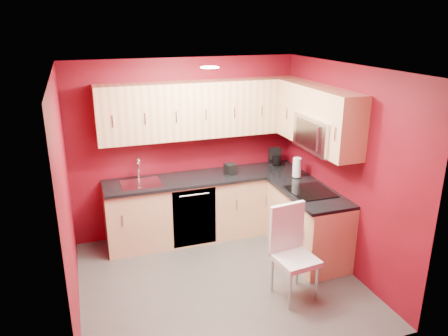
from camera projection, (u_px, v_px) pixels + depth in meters
floor at (219, 281)px, 5.23m from camera, size 3.20×3.20×0.00m
ceiling at (218, 69)px, 4.42m from camera, size 3.20×3.20×0.00m
wall_back at (186, 148)px, 6.17m from camera, size 3.20×0.00×3.20m
wall_front at (278, 247)px, 3.48m from camera, size 3.20×0.00×3.20m
wall_left at (66, 202)px, 4.34m from camera, size 0.00×3.00×3.00m
wall_right at (343, 169)px, 5.32m from camera, size 0.00×3.00×3.00m
base_cabinets_back at (206, 207)px, 6.23m from camera, size 2.80×0.60×0.87m
base_cabinets_right at (307, 224)px, 5.71m from camera, size 0.60×1.30×0.87m
countertop_back at (206, 177)px, 6.07m from camera, size 2.80×0.63×0.04m
countertop_right at (309, 192)px, 5.55m from camera, size 0.63×1.27×0.04m
upper_cabinets_back at (202, 109)px, 5.89m from camera, size 2.80×0.35×0.75m
upper_cabinets_right at (316, 111)px, 5.45m from camera, size 0.35×1.55×0.75m
microwave at (322, 133)px, 5.30m from camera, size 0.42×0.76×0.42m
cooktop at (310, 191)px, 5.51m from camera, size 0.50×0.55×0.01m
sink at (141, 181)px, 5.79m from camera, size 0.52×0.42×0.35m
dishwasher_front at (195, 218)px, 5.89m from camera, size 0.60×0.02×0.82m
downlight at (210, 67)px, 4.70m from camera, size 0.20×0.20×0.01m
coffee_maker at (276, 158)px, 6.40m from camera, size 0.17×0.22×0.27m
napkin_holder at (230, 169)px, 6.11m from camera, size 0.17×0.17×0.15m
paper_towel at (297, 168)px, 5.98m from camera, size 0.17×0.17×0.27m
dining_chair at (295, 255)px, 4.78m from camera, size 0.48×0.49×1.06m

